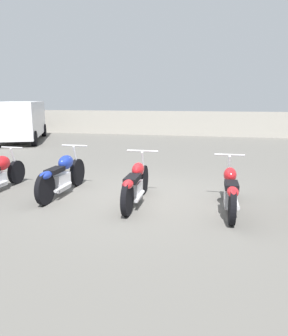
{
  "coord_description": "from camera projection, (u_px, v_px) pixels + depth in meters",
  "views": [
    {
      "loc": [
        1.52,
        -6.72,
        2.12
      ],
      "look_at": [
        0.0,
        0.07,
        0.65
      ],
      "focal_mm": 35.0,
      "sensor_mm": 36.0,
      "label": 1
    }
  ],
  "objects": [
    {
      "name": "motorcycle_slot_2",
      "position": [
        136.0,
        184.0,
        6.66
      ],
      "size": [
        0.7,
        2.15,
        1.02
      ],
      "rotation": [
        0.0,
        0.0,
        0.02
      ],
      "color": "black",
      "rests_on": "ground_plane"
    },
    {
      "name": "ground_plane",
      "position": [
        143.0,
        198.0,
        7.18
      ],
      "size": [
        60.0,
        60.0,
        0.0
      ],
      "primitive_type": "plane",
      "color": "#5B5954"
    },
    {
      "name": "motorcycle_slot_1",
      "position": [
        62.0,
        175.0,
        7.33
      ],
      "size": [
        0.65,
        2.23,
        1.04
      ],
      "rotation": [
        0.0,
        0.0,
        -0.01
      ],
      "color": "black",
      "rests_on": "ground_plane"
    },
    {
      "name": "fence_back",
      "position": [
        191.0,
        124.0,
        19.09
      ],
      "size": [
        40.0,
        0.04,
        1.43
      ],
      "color": "#9E998E",
      "rests_on": "ground_plane"
    },
    {
      "name": "motorcycle_slot_3",
      "position": [
        230.0,
        190.0,
        6.25
      ],
      "size": [
        0.61,
        2.16,
        1.0
      ],
      "rotation": [
        0.0,
        0.0,
        0.03
      ],
      "color": "black",
      "rests_on": "ground_plane"
    },
    {
      "name": "parked_van",
      "position": [
        20.0,
        119.0,
        16.67
      ],
      "size": [
        3.93,
        5.72,
        1.99
      ],
      "rotation": [
        0.0,
        0.0,
        0.41
      ],
      "color": "silver",
      "rests_on": "ground_plane"
    }
  ]
}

